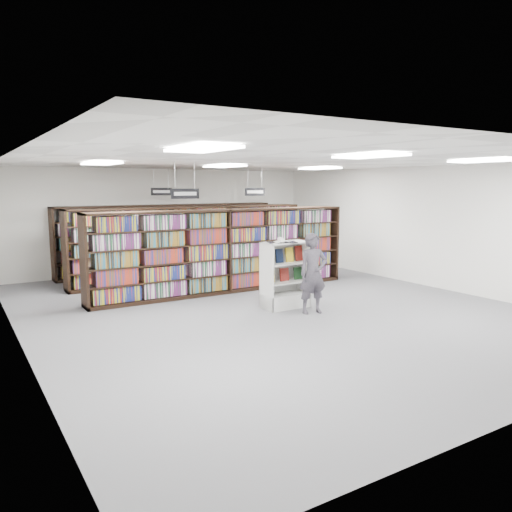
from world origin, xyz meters
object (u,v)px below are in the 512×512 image
endcap_display (285,286)px  bookshelf_row_near (225,251)px  shopper (313,273)px  open_book (282,241)px

endcap_display → bookshelf_row_near: bearing=98.6°
endcap_display → shopper: bearing=-74.4°
bookshelf_row_near → open_book: bearing=-85.0°
endcap_display → shopper: shopper is taller
endcap_display → open_book: size_ratio=2.07×
open_book → shopper: (0.36, -0.64, -0.65)m
bookshelf_row_near → shopper: (0.56, -2.86, -0.20)m
bookshelf_row_near → endcap_display: 2.23m
bookshelf_row_near → open_book: bookshelf_row_near is taller
endcap_display → open_book: (-0.15, -0.09, 1.01)m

